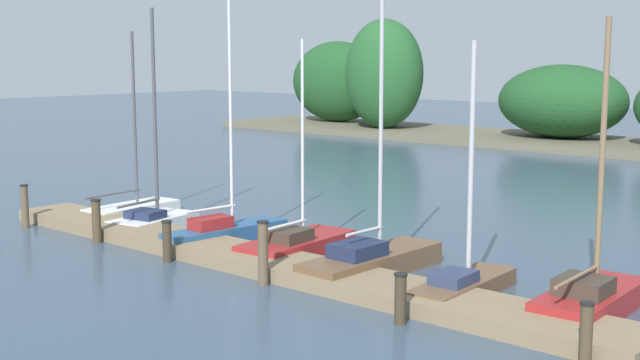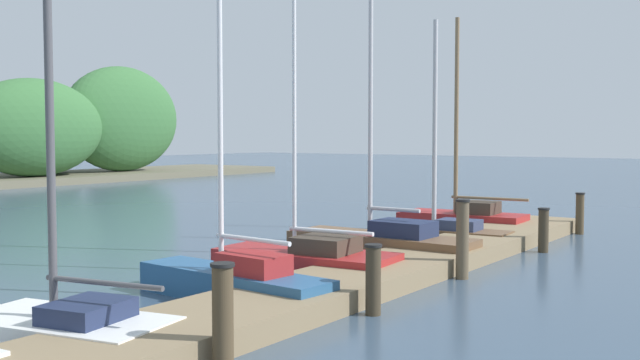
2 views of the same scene
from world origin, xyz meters
name	(u,v)px [view 2 (image 2 of 2)]	position (x,y,z in m)	size (l,w,h in m)	color
dock_pier	(375,275)	(0.00, 12.33, 0.17)	(19.76, 1.80, 0.35)	#847051
sailboat_1	(62,318)	(-5.73, 13.60, 0.35)	(1.86, 3.09, 6.61)	white
sailboat_2	(229,277)	(-2.50, 13.64, 0.38)	(1.21, 4.04, 7.36)	#285684
sailboat_3	(302,259)	(-0.05, 13.95, 0.31)	(1.69, 3.85, 5.63)	maroon
sailboat_4	(378,240)	(2.59, 13.80, 0.39)	(1.26, 4.52, 7.65)	brown
sailboat_5	(440,230)	(5.27, 13.59, 0.34)	(1.19, 3.59, 5.54)	brown
sailboat_6	(461,217)	(7.91, 14.21, 0.39)	(1.48, 3.79, 5.99)	maroon
mooring_piling_1	(223,316)	(-5.28, 11.25, 0.63)	(0.28, 0.28, 1.24)	#4C3D28
mooring_piling_2	(373,279)	(-2.04, 11.17, 0.54)	(0.27, 0.27, 1.07)	#3D3323
mooring_piling_3	(462,239)	(1.36, 11.24, 0.76)	(0.27, 0.27, 1.50)	brown
mooring_piling_4	(543,230)	(5.40, 11.03, 0.52)	(0.27, 0.27, 1.03)	#3D3323
mooring_piling_5	(580,213)	(9.10, 11.24, 0.57)	(0.25, 0.25, 1.14)	#4C3D28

